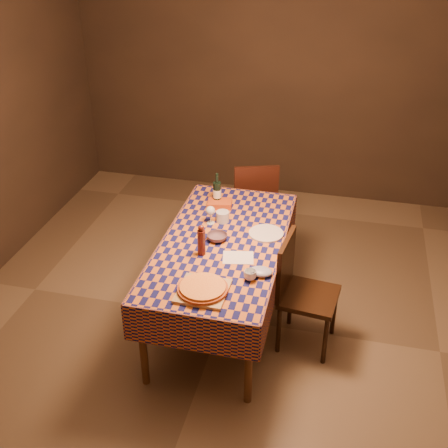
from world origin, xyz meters
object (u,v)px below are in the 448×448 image
object	(u,v)px
pizza	(203,288)
chair_far	(254,200)
cutting_board	(203,291)
chair_right	(299,287)
white_plate	(266,233)
wine_bottle	(217,193)
bowl	(217,237)
dining_table	(223,250)

from	to	relation	value
pizza	chair_far	world-z (taller)	chair_far
chair_far	cutting_board	bearing A→B (deg)	-90.33
chair_right	white_plate	bearing A→B (deg)	136.21
wine_bottle	pizza	bearing A→B (deg)	-80.44
cutting_board	chair_far	distance (m)	1.88
cutting_board	pizza	world-z (taller)	pizza
bowl	chair_far	bearing A→B (deg)	86.26
cutting_board	wine_bottle	world-z (taller)	wine_bottle
white_plate	chair_right	size ratio (longest dim) A/B	0.30
wine_bottle	chair_right	bearing A→B (deg)	-41.06
bowl	white_plate	size ratio (longest dim) A/B	0.58
wine_bottle	white_plate	distance (m)	0.66
pizza	wine_bottle	world-z (taller)	wine_bottle
dining_table	bowl	size ratio (longest dim) A/B	11.57
white_plate	chair_right	distance (m)	0.51
white_plate	chair_right	world-z (taller)	chair_right
bowl	chair_far	distance (m)	1.22
bowl	wine_bottle	world-z (taller)	wine_bottle
pizza	wine_bottle	bearing A→B (deg)	99.56
cutting_board	chair_far	xyz separation A→B (m)	(0.01, 1.86, -0.26)
cutting_board	pizza	distance (m)	0.03
dining_table	wine_bottle	distance (m)	0.65
dining_table	wine_bottle	world-z (taller)	wine_bottle
dining_table	chair_right	world-z (taller)	chair_right
cutting_board	pizza	bearing A→B (deg)	91.79
wine_bottle	white_plate	world-z (taller)	wine_bottle
cutting_board	white_plate	xyz separation A→B (m)	(0.29, 0.85, -0.00)
dining_table	wine_bottle	bearing A→B (deg)	107.78
dining_table	chair_far	bearing A→B (deg)	88.51
dining_table	chair_right	bearing A→B (deg)	-10.51
white_plate	chair_far	size ratio (longest dim) A/B	0.30
white_plate	bowl	bearing A→B (deg)	-154.22
wine_bottle	cutting_board	bearing A→B (deg)	-80.44
cutting_board	chair_right	bearing A→B (deg)	41.97
cutting_board	wine_bottle	bearing A→B (deg)	99.56
pizza	bowl	distance (m)	0.68
dining_table	white_plate	bearing A→B (deg)	30.73
pizza	chair_far	distance (m)	1.89
white_plate	wine_bottle	bearing A→B (deg)	140.78
white_plate	chair_far	bearing A→B (deg)	105.45
pizza	bowl	xyz separation A→B (m)	(-0.07, 0.67, -0.01)
cutting_board	chair_right	distance (m)	0.86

